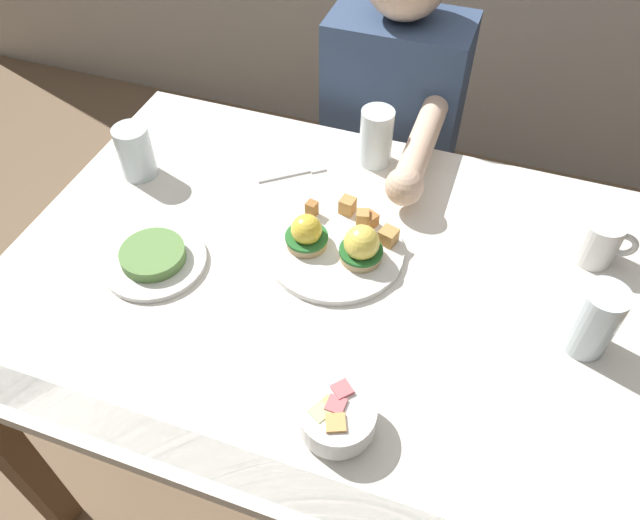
# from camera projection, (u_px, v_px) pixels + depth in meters

# --- Properties ---
(ground_plane) EXTENTS (6.00, 6.00, 0.00)m
(ground_plane) POSITION_uv_depth(u_px,v_px,m) (318.00, 446.00, 1.72)
(ground_plane) COLOR #7F664C
(dining_table) EXTENTS (1.20, 0.90, 0.74)m
(dining_table) POSITION_uv_depth(u_px,v_px,m) (317.00, 307.00, 1.25)
(dining_table) COLOR white
(dining_table) RESTS_ON ground_plane
(eggs_benedict_plate) EXTENTS (0.27, 0.27, 0.09)m
(eggs_benedict_plate) POSITION_uv_depth(u_px,v_px,m) (337.00, 244.00, 1.18)
(eggs_benedict_plate) COLOR white
(eggs_benedict_plate) RESTS_ON dining_table
(fruit_bowl) EXTENTS (0.12, 0.12, 0.06)m
(fruit_bowl) POSITION_uv_depth(u_px,v_px,m) (337.00, 417.00, 0.93)
(fruit_bowl) COLOR white
(fruit_bowl) RESTS_ON dining_table
(coffee_mug) EXTENTS (0.11, 0.08, 0.09)m
(coffee_mug) POSITION_uv_depth(u_px,v_px,m) (600.00, 239.00, 1.16)
(coffee_mug) COLOR white
(coffee_mug) RESTS_ON dining_table
(fork) EXTENTS (0.13, 0.11, 0.00)m
(fork) POSITION_uv_depth(u_px,v_px,m) (296.00, 173.00, 1.36)
(fork) COLOR silver
(fork) RESTS_ON dining_table
(water_glass_near) EXTENTS (0.07, 0.07, 0.13)m
(water_glass_near) POSITION_uv_depth(u_px,v_px,m) (376.00, 140.00, 1.35)
(water_glass_near) COLOR silver
(water_glass_near) RESTS_ON dining_table
(water_glass_far) EXTENTS (0.08, 0.08, 0.14)m
(water_glass_far) POSITION_uv_depth(u_px,v_px,m) (593.00, 323.00, 1.01)
(water_glass_far) COLOR silver
(water_glass_far) RESTS_ON dining_table
(water_glass_extra) EXTENTS (0.08, 0.08, 0.12)m
(water_glass_extra) POSITION_uv_depth(u_px,v_px,m) (136.00, 155.00, 1.33)
(water_glass_extra) COLOR silver
(water_glass_extra) RESTS_ON dining_table
(side_plate) EXTENTS (0.20, 0.20, 0.04)m
(side_plate) POSITION_uv_depth(u_px,v_px,m) (154.00, 258.00, 1.17)
(side_plate) COLOR white
(side_plate) RESTS_ON dining_table
(diner_person) EXTENTS (0.34, 0.54, 1.14)m
(diner_person) POSITION_uv_depth(u_px,v_px,m) (390.00, 132.00, 1.61)
(diner_person) COLOR #33333D
(diner_person) RESTS_ON ground_plane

